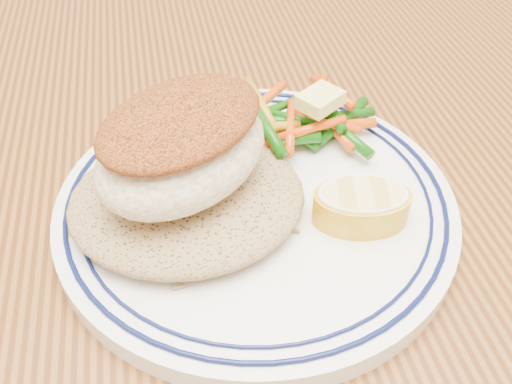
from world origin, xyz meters
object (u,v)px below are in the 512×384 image
(vegetable_pile, at_px, (301,121))
(lemon_wedge, at_px, (361,205))
(rice_pilaf, at_px, (187,194))
(dining_table, at_px, (221,270))
(fish_fillet, at_px, (182,145))
(plate, at_px, (256,204))

(vegetable_pile, bearing_deg, lemon_wedge, -80.75)
(lemon_wedge, bearing_deg, rice_pilaf, 164.47)
(vegetable_pile, bearing_deg, dining_table, -163.50)
(rice_pilaf, distance_m, fish_fillet, 0.04)
(dining_table, distance_m, vegetable_pile, 0.14)
(plate, relative_size, rice_pilaf, 1.76)
(vegetable_pile, xyz_separation_m, lemon_wedge, (0.01, -0.09, -0.00))
(plate, height_order, rice_pilaf, rice_pilaf)
(plate, xyz_separation_m, vegetable_pile, (0.04, 0.06, 0.02))
(dining_table, height_order, lemon_wedge, lemon_wedge)
(dining_table, bearing_deg, rice_pilaf, -118.19)
(fish_fillet, xyz_separation_m, lemon_wedge, (0.10, -0.03, -0.04))
(dining_table, relative_size, lemon_wedge, 23.62)
(dining_table, bearing_deg, plate, -60.56)
(dining_table, relative_size, plate, 5.92)
(dining_table, bearing_deg, fish_fillet, -119.20)
(dining_table, relative_size, fish_fillet, 10.96)
(fish_fillet, distance_m, lemon_wedge, 0.11)
(dining_table, distance_m, rice_pilaf, 0.13)
(fish_fillet, height_order, lemon_wedge, fish_fillet)
(dining_table, distance_m, lemon_wedge, 0.16)
(rice_pilaf, bearing_deg, lemon_wedge, -15.53)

